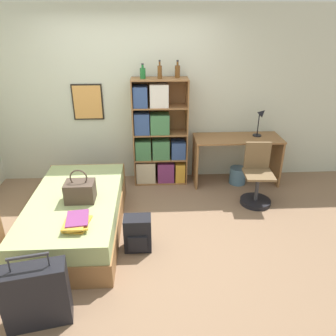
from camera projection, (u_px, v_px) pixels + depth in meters
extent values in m
plane|color=#84664C|center=(131.00, 230.00, 4.07)|extent=(14.00, 14.00, 0.00)
cube|color=beige|center=(132.00, 98.00, 4.93)|extent=(10.00, 0.06, 2.60)
cube|color=black|center=(88.00, 102.00, 4.88)|extent=(0.45, 0.02, 0.53)
cube|color=#DB994C|center=(88.00, 102.00, 4.87)|extent=(0.41, 0.01, 0.49)
cube|color=olive|center=(77.00, 222.00, 3.98)|extent=(1.04, 1.91, 0.27)
cube|color=#9EAD70|center=(75.00, 205.00, 3.88)|extent=(1.01, 1.88, 0.21)
cube|color=olive|center=(89.00, 180.00, 4.78)|extent=(1.04, 0.04, 0.48)
cube|color=#47382D|center=(80.00, 191.00, 3.73)|extent=(0.33, 0.24, 0.23)
torus|color=#47382D|center=(78.00, 178.00, 3.66)|extent=(0.20, 0.02, 0.20)
cube|color=gold|center=(77.00, 224.00, 3.33)|extent=(0.27, 0.35, 0.02)
cube|color=#232328|center=(76.00, 223.00, 3.32)|extent=(0.21, 0.28, 0.02)
cube|color=gold|center=(78.00, 221.00, 3.32)|extent=(0.25, 0.38, 0.02)
cube|color=gold|center=(76.00, 220.00, 3.30)|extent=(0.22, 0.36, 0.02)
cube|color=#7A336B|center=(77.00, 218.00, 3.31)|extent=(0.25, 0.33, 0.01)
cube|color=black|center=(36.00, 296.00, 2.73)|extent=(0.56, 0.31, 0.59)
cylinder|color=#2D2D33|center=(9.00, 266.00, 2.55)|extent=(0.01, 0.01, 0.12)
cylinder|color=#2D2D33|center=(48.00, 259.00, 2.62)|extent=(0.01, 0.01, 0.12)
cube|color=#2D2D33|center=(28.00, 257.00, 2.56)|extent=(0.32, 0.08, 0.02)
cube|color=olive|center=(134.00, 133.00, 4.94)|extent=(0.02, 0.34, 1.62)
cube|color=olive|center=(186.00, 132.00, 4.97)|extent=(0.02, 0.34, 1.62)
cube|color=olive|center=(160.00, 129.00, 5.10)|extent=(0.82, 0.01, 1.62)
cube|color=olive|center=(161.00, 180.00, 5.29)|extent=(0.78, 0.34, 0.02)
cube|color=olive|center=(160.00, 157.00, 5.13)|extent=(0.78, 0.34, 0.02)
cube|color=olive|center=(160.00, 133.00, 4.96)|extent=(0.78, 0.34, 0.02)
cube|color=olive|center=(160.00, 107.00, 4.78)|extent=(0.78, 0.34, 0.02)
cube|color=olive|center=(160.00, 79.00, 4.62)|extent=(0.78, 0.34, 0.02)
cube|color=beige|center=(146.00, 171.00, 5.19)|extent=(0.30, 0.25, 0.34)
cube|color=#7A336B|center=(166.00, 171.00, 5.21)|extent=(0.25, 0.25, 0.32)
cube|color=gold|center=(180.00, 171.00, 5.22)|extent=(0.15, 0.25, 0.30)
cube|color=#427A4C|center=(143.00, 149.00, 5.03)|extent=(0.23, 0.25, 0.30)
cube|color=#427A4C|center=(161.00, 148.00, 5.04)|extent=(0.26, 0.25, 0.30)
cube|color=#334C84|center=(178.00, 149.00, 5.06)|extent=(0.21, 0.25, 0.27)
cube|color=#334C84|center=(142.00, 123.00, 4.86)|extent=(0.22, 0.25, 0.31)
cube|color=#427A4C|center=(160.00, 123.00, 4.87)|extent=(0.28, 0.25, 0.29)
cube|color=#334C84|center=(140.00, 96.00, 4.69)|extent=(0.20, 0.25, 0.30)
cube|color=silver|center=(159.00, 95.00, 4.70)|extent=(0.26, 0.25, 0.33)
cylinder|color=#1E6B2D|center=(143.00, 73.00, 4.56)|extent=(0.08, 0.08, 0.14)
cylinder|color=#1E6B2D|center=(143.00, 66.00, 4.52)|extent=(0.03, 0.03, 0.05)
cylinder|color=#232328|center=(142.00, 64.00, 4.51)|extent=(0.04, 0.04, 0.02)
cylinder|color=brown|center=(160.00, 72.00, 4.55)|extent=(0.06, 0.06, 0.18)
cylinder|color=brown|center=(160.00, 64.00, 4.50)|extent=(0.02, 0.02, 0.06)
cylinder|color=#232328|center=(160.00, 61.00, 4.48)|extent=(0.03, 0.03, 0.02)
cylinder|color=brown|center=(177.00, 72.00, 4.64)|extent=(0.07, 0.07, 0.17)
cylinder|color=brown|center=(178.00, 63.00, 4.59)|extent=(0.03, 0.03, 0.05)
cylinder|color=#232328|center=(178.00, 61.00, 4.57)|extent=(0.03, 0.03, 0.02)
cube|color=olive|center=(238.00, 138.00, 4.96)|extent=(1.32, 0.53, 0.02)
cube|color=olive|center=(195.00, 162.00, 5.08)|extent=(0.03, 0.49, 0.72)
cube|color=olive|center=(276.00, 160.00, 5.14)|extent=(0.03, 0.49, 0.72)
cylinder|color=black|center=(257.00, 135.00, 5.02)|extent=(0.13, 0.13, 0.02)
cylinder|color=black|center=(258.00, 125.00, 4.94)|extent=(0.02, 0.02, 0.32)
cone|color=black|center=(262.00, 113.00, 4.87)|extent=(0.15, 0.11, 0.15)
cylinder|color=black|center=(255.00, 201.00, 4.63)|extent=(0.43, 0.43, 0.06)
cylinder|color=#333338|center=(257.00, 190.00, 4.55)|extent=(0.05, 0.05, 0.44)
cube|color=brown|center=(259.00, 175.00, 4.45)|extent=(0.41, 0.41, 0.03)
cube|color=brown|center=(257.00, 155.00, 4.53)|extent=(0.35, 0.06, 0.39)
cube|color=black|center=(138.00, 233.00, 3.67)|extent=(0.30, 0.20, 0.41)
cube|color=black|center=(138.00, 244.00, 3.59)|extent=(0.21, 0.03, 0.18)
cylinder|color=slate|center=(238.00, 176.00, 5.16)|extent=(0.26, 0.26, 0.26)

